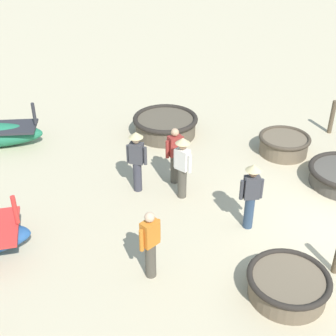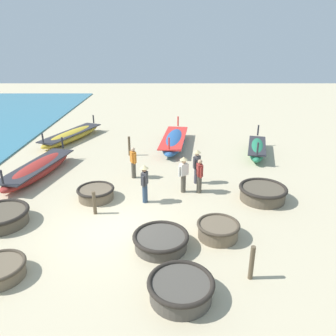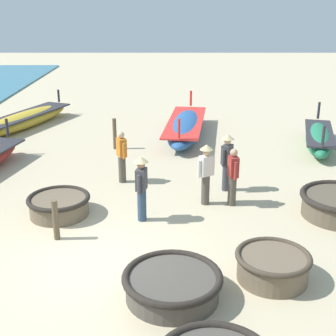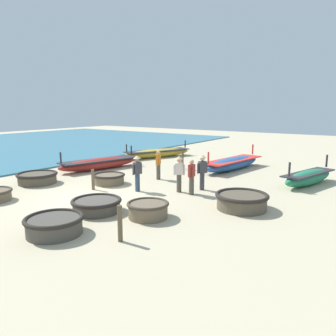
% 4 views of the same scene
% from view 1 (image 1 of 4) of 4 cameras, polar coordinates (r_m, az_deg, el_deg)
% --- Properties ---
extents(coracle_front_left, '(1.59, 1.59, 0.52)m').
position_cam_1_polar(coracle_front_left, '(9.41, 14.40, -13.59)').
color(coracle_front_left, brown).
rests_on(coracle_front_left, ground).
extents(coracle_center, '(2.02, 2.02, 0.61)m').
position_cam_1_polar(coracle_center, '(14.61, -0.32, 5.30)').
color(coracle_center, brown).
rests_on(coracle_center, ground).
extents(coracle_upturned, '(1.49, 1.49, 0.56)m').
position_cam_1_polar(coracle_upturned, '(13.97, 13.95, 2.86)').
color(coracle_upturned, brown).
rests_on(coracle_upturned, ground).
extents(fisherman_standing_left, '(0.47, 0.37, 1.67)m').
position_cam_1_polar(fisherman_standing_left, '(11.33, 1.78, 0.50)').
color(fisherman_standing_left, '#4C473D').
rests_on(fisherman_standing_left, ground).
extents(fisherman_crouching, '(0.37, 0.46, 1.67)m').
position_cam_1_polar(fisherman_crouching, '(11.61, -3.83, 1.26)').
color(fisherman_crouching, '#383842').
rests_on(fisherman_crouching, ground).
extents(fisherman_by_coracle, '(0.27, 0.52, 1.57)m').
position_cam_1_polar(fisherman_by_coracle, '(11.97, 0.83, 1.69)').
color(fisherman_by_coracle, '#4C473D').
rests_on(fisherman_by_coracle, ground).
extents(fisherman_standing_right, '(0.34, 0.49, 1.57)m').
position_cam_1_polar(fisherman_standing_right, '(9.15, -2.19, -9.16)').
color(fisherman_standing_right, '#4C473D').
rests_on(fisherman_standing_right, ground).
extents(fisherman_hauling, '(0.36, 0.52, 1.67)m').
position_cam_1_polar(fisherman_hauling, '(10.47, 10.10, -2.93)').
color(fisherman_hauling, '#2D425B').
rests_on(fisherman_hauling, ground).
extents(mooring_post_inland, '(0.14, 0.14, 1.08)m').
position_cam_1_polar(mooring_post_inland, '(15.49, 19.37, 5.89)').
color(mooring_post_inland, brown).
rests_on(mooring_post_inland, ground).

